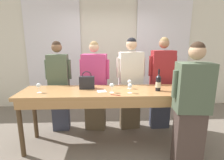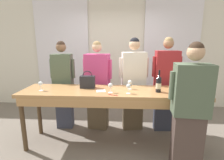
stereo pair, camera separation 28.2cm
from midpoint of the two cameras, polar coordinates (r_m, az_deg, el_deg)
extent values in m
plane|color=#70665B|center=(3.19, 2.62, -20.03)|extent=(18.00, 18.00, 0.00)
cube|color=silver|center=(4.58, 3.10, 8.66)|extent=(12.00, 0.06, 2.80)
cube|color=white|center=(4.73, -14.10, 7.74)|extent=(1.36, 0.03, 2.69)
cube|color=white|center=(4.72, 20.29, 7.33)|extent=(1.36, 0.03, 2.69)
cube|color=#B27F4C|center=(2.80, 2.81, -3.87)|extent=(2.89, 0.69, 0.05)
cube|color=#B27F4C|center=(2.51, 2.72, -7.90)|extent=(2.77, 0.03, 0.12)
cylinder|color=#4C3823|center=(3.06, -24.67, -13.13)|extent=(0.07, 0.07, 0.90)
cylinder|color=#4C3823|center=(3.05, 30.19, -13.86)|extent=(0.07, 0.07, 0.90)
cylinder|color=#4C3823|center=(3.50, -20.59, -9.50)|extent=(0.07, 0.07, 0.90)
cylinder|color=#4C3823|center=(3.48, 26.25, -10.11)|extent=(0.07, 0.07, 0.90)
cylinder|color=black|center=(2.79, 17.78, -1.64)|extent=(0.08, 0.08, 0.22)
cone|color=black|center=(2.76, 17.97, 1.01)|extent=(0.08, 0.08, 0.04)
cylinder|color=black|center=(2.75, 18.06, 2.28)|extent=(0.03, 0.03, 0.08)
cylinder|color=beige|center=(2.79, 17.77, -1.85)|extent=(0.08, 0.08, 0.09)
cube|color=#232328|center=(2.90, -5.25, -0.67)|extent=(0.24, 0.11, 0.20)
torus|color=#232328|center=(2.88, -5.29, 1.44)|extent=(0.16, 0.01, 0.16)
cylinder|color=white|center=(2.88, 8.59, -2.93)|extent=(0.07, 0.07, 0.00)
cylinder|color=white|center=(2.87, 8.61, -2.12)|extent=(0.01, 0.01, 0.08)
sphere|color=white|center=(2.85, 8.66, -0.77)|extent=(0.07, 0.07, 0.07)
cylinder|color=white|center=(2.87, 30.25, -4.64)|extent=(0.07, 0.07, 0.00)
cylinder|color=white|center=(2.85, 30.35, -3.84)|extent=(0.01, 0.01, 0.08)
sphere|color=white|center=(2.84, 30.50, -2.49)|extent=(0.07, 0.07, 0.07)
cylinder|color=white|center=(2.88, 26.51, -4.13)|extent=(0.07, 0.07, 0.00)
cylinder|color=white|center=(2.87, 26.59, -3.33)|extent=(0.01, 0.01, 0.08)
sphere|color=white|center=(2.86, 26.73, -1.98)|extent=(0.07, 0.07, 0.07)
cylinder|color=white|center=(2.64, 8.43, -4.38)|extent=(0.07, 0.07, 0.00)
cylinder|color=white|center=(2.63, 8.46, -3.51)|extent=(0.01, 0.01, 0.08)
sphere|color=white|center=(2.61, 8.51, -2.04)|extent=(0.07, 0.07, 0.07)
cylinder|color=white|center=(2.66, 2.52, -4.12)|extent=(0.07, 0.07, 0.00)
cylinder|color=white|center=(2.65, 2.53, -3.26)|extent=(0.01, 0.01, 0.08)
sphere|color=white|center=(2.63, 2.55, -1.79)|extent=(0.07, 0.07, 0.07)
cylinder|color=white|center=(2.93, -19.62, -3.26)|extent=(0.07, 0.07, 0.00)
cylinder|color=white|center=(2.92, -19.68, -2.47)|extent=(0.01, 0.01, 0.08)
sphere|color=white|center=(2.90, -19.79, -1.14)|extent=(0.07, 0.07, 0.07)
cube|color=white|center=(2.74, -0.70, -3.59)|extent=(0.16, 0.16, 0.00)
cylinder|color=maroon|center=(2.53, 3.56, -4.98)|extent=(0.14, 0.06, 0.01)
cube|color=#383D51|center=(3.63, -13.02, -8.76)|extent=(0.32, 0.22, 0.83)
cube|color=#4C5B47|center=(3.44, -13.63, 2.80)|extent=(0.37, 0.26, 0.65)
sphere|color=brown|center=(3.39, -14.03, 10.37)|extent=(0.19, 0.19, 0.19)
sphere|color=#332319|center=(3.39, -14.06, 10.92)|extent=(0.16, 0.16, 0.16)
cylinder|color=#4C5B47|center=(3.39, -10.33, 3.64)|extent=(0.07, 0.07, 0.36)
cylinder|color=#4C5B47|center=(3.49, -16.91, 3.56)|extent=(0.07, 0.07, 0.36)
cube|color=brown|center=(3.51, -2.27, -9.20)|extent=(0.41, 0.27, 0.83)
cube|color=#C63D7A|center=(3.31, -2.38, 2.80)|extent=(0.48, 0.31, 0.65)
sphere|color=#DBAD89|center=(3.26, -2.46, 10.66)|extent=(0.18, 0.18, 0.18)
sphere|color=#93754C|center=(3.26, -2.46, 11.22)|extent=(0.16, 0.16, 0.16)
cylinder|color=#C63D7A|center=(3.25, 1.84, 3.50)|extent=(0.08, 0.08, 0.36)
cylinder|color=#C63D7A|center=(3.37, -6.47, 3.75)|extent=(0.08, 0.08, 0.36)
cube|color=brown|center=(3.51, 9.10, -9.17)|extent=(0.40, 0.23, 0.85)
cube|color=silver|center=(3.31, 9.56, 3.13)|extent=(0.47, 0.27, 0.67)
sphere|color=#DBAD89|center=(3.26, 9.87, 11.34)|extent=(0.20, 0.20, 0.20)
sphere|color=black|center=(3.26, 9.90, 11.96)|extent=(0.18, 0.18, 0.18)
cylinder|color=silver|center=(3.37, 13.59, 4.00)|extent=(0.08, 0.08, 0.37)
cylinder|color=silver|center=(3.24, 5.44, 3.97)|extent=(0.08, 0.08, 0.37)
cube|color=#383D51|center=(3.62, 18.81, -8.89)|extent=(0.37, 0.20, 0.86)
cube|color=maroon|center=(3.42, 19.73, 3.25)|extent=(0.43, 0.23, 0.68)
sphere|color=#9E7051|center=(3.38, 20.34, 11.14)|extent=(0.19, 0.19, 0.19)
sphere|color=#93754C|center=(3.38, 20.38, 11.69)|extent=(0.16, 0.16, 0.16)
cylinder|color=maroon|center=(3.50, 23.44, 3.98)|extent=(0.07, 0.07, 0.38)
cylinder|color=maroon|center=(3.35, 15.99, 4.20)|extent=(0.07, 0.07, 0.38)
cube|color=#473833|center=(2.68, 26.07, -18.08)|extent=(0.39, 0.26, 0.81)
cube|color=#4C5B47|center=(2.41, 27.74, -2.93)|extent=(0.45, 0.31, 0.64)
sphere|color=tan|center=(2.34, 28.90, 7.91)|extent=(0.20, 0.20, 0.20)
sphere|color=#332319|center=(2.34, 28.99, 8.78)|extent=(0.18, 0.18, 0.18)
cylinder|color=#4C5B47|center=(2.33, 22.37, -1.69)|extent=(0.08, 0.08, 0.35)
cylinder|color=#4C5B47|center=(2.49, 33.00, -1.92)|extent=(0.08, 0.08, 0.35)
camera|label=1|loc=(0.14, -87.14, 0.65)|focal=28.00mm
camera|label=2|loc=(0.14, 92.86, -0.65)|focal=28.00mm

